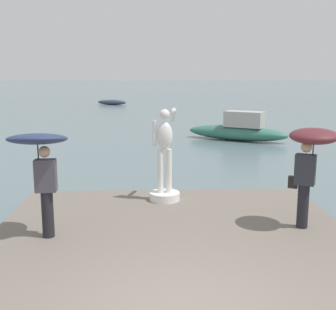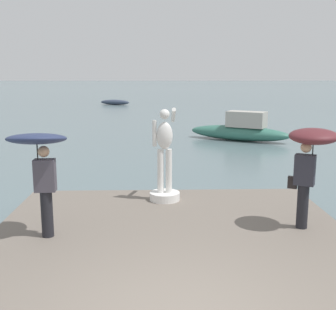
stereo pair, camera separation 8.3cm
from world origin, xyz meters
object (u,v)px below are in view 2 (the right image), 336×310
at_px(boat_near, 240,130).
at_px(boat_far, 115,102).
at_px(onlooker_left, 39,154).
at_px(onlooker_right, 310,151).
at_px(statue_white_figure, 165,167).

height_order(boat_near, boat_far, boat_near).
distance_m(onlooker_left, boat_far, 41.23).
distance_m(onlooker_right, boat_far, 41.58).
height_order(statue_white_figure, boat_far, statue_white_figure).
height_order(statue_white_figure, boat_near, statue_white_figure).
distance_m(statue_white_figure, boat_far, 39.15).
distance_m(onlooker_left, onlooker_right, 5.11).
bearing_deg(onlooker_right, boat_near, 84.07).
distance_m(onlooker_left, boat_near, 15.70).
bearing_deg(onlooker_left, onlooker_right, 3.03).
distance_m(onlooker_right, boat_near, 14.07).
relative_size(statue_white_figure, boat_near, 0.43).
relative_size(statue_white_figure, onlooker_left, 1.10).
bearing_deg(onlooker_left, boat_near, 65.24).
distance_m(statue_white_figure, onlooker_right, 3.49).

